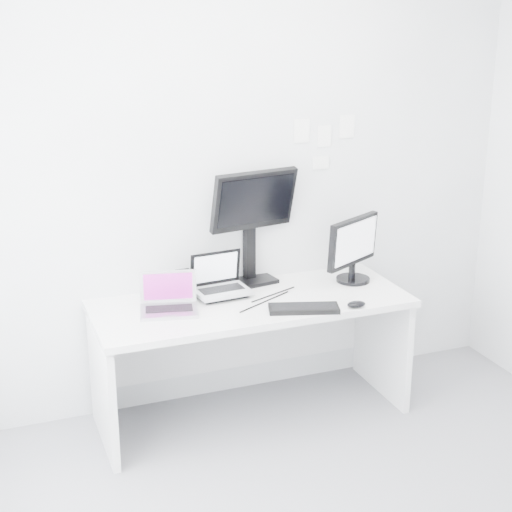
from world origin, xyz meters
The scene contains 13 objects.
back_wall centered at (0.00, 1.60, 1.35)m, with size 3.60×3.60×0.00m, color silver.
desk centered at (0.00, 1.25, 0.36)m, with size 1.80×0.70×0.73m, color white.
macbook centered at (-0.48, 1.24, 0.85)m, with size 0.31×0.23×0.23m, color #ACACB1.
speaker centered at (-0.34, 1.43, 0.81)m, with size 0.08×0.08×0.16m, color black.
dell_laptop centered at (-0.14, 1.36, 0.86)m, with size 0.31×0.24×0.26m, color silver.
rear_monitor centered at (0.11, 1.53, 1.09)m, with size 0.53×0.19×0.72m, color black.
samsung_monitor centered at (0.69, 1.33, 0.94)m, with size 0.45×0.21×0.41m, color black.
keyboard centered at (0.21, 1.00, 0.74)m, with size 0.39×0.14×0.03m, color black.
mouse centered at (0.51, 0.95, 0.75)m, with size 0.11×0.07×0.04m, color black.
wall_note_0 centered at (0.45, 1.59, 1.62)m, with size 0.10×0.00×0.14m, color white.
wall_note_1 centered at (0.60, 1.59, 1.58)m, with size 0.09×0.00×0.13m, color white.
wall_note_2 centered at (0.75, 1.59, 1.63)m, with size 0.10×0.00×0.14m, color white.
wall_note_3 centered at (0.58, 1.59, 1.42)m, with size 0.11×0.00×0.08m, color white.
Camera 1 is at (-1.44, -2.56, 2.32)m, focal length 53.96 mm.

